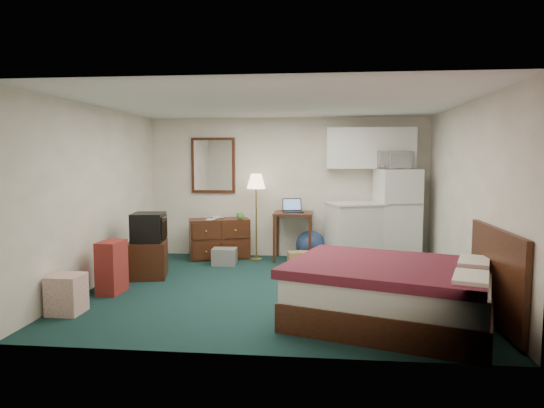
# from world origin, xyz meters

# --- Properties ---
(floor) EXTENTS (5.00, 4.50, 0.01)m
(floor) POSITION_xyz_m (0.00, 0.00, 0.00)
(floor) COLOR #13312E
(floor) RESTS_ON ground
(ceiling) EXTENTS (5.00, 4.50, 0.01)m
(ceiling) POSITION_xyz_m (0.00, 0.00, 2.50)
(ceiling) COLOR beige
(ceiling) RESTS_ON walls
(walls) EXTENTS (5.01, 4.51, 2.50)m
(walls) POSITION_xyz_m (0.00, 0.00, 1.25)
(walls) COLOR beige
(walls) RESTS_ON floor
(mirror) EXTENTS (0.80, 0.06, 1.00)m
(mirror) POSITION_xyz_m (-1.35, 2.22, 1.65)
(mirror) COLOR white
(mirror) RESTS_ON walls
(upper_cabinets) EXTENTS (1.50, 0.35, 0.70)m
(upper_cabinets) POSITION_xyz_m (1.45, 2.08, 1.95)
(upper_cabinets) COLOR silver
(upper_cabinets) RESTS_ON walls
(headboard) EXTENTS (0.06, 1.56, 1.00)m
(headboard) POSITION_xyz_m (2.46, -1.24, 0.55)
(headboard) COLOR black
(headboard) RESTS_ON walls
(dresser) EXTENTS (1.14, 0.79, 0.71)m
(dresser) POSITION_xyz_m (-1.18, 1.91, 0.35)
(dresser) COLOR black
(dresser) RESTS_ON floor
(floor_lamp) EXTENTS (0.36, 0.36, 1.51)m
(floor_lamp) POSITION_xyz_m (-0.51, 1.86, 0.75)
(floor_lamp) COLOR gold
(floor_lamp) RESTS_ON floor
(desk) EXTENTS (0.67, 0.67, 0.84)m
(desk) POSITION_xyz_m (0.13, 1.93, 0.42)
(desk) COLOR black
(desk) RESTS_ON floor
(exercise_ball) EXTENTS (0.58, 0.58, 0.52)m
(exercise_ball) POSITION_xyz_m (0.43, 1.96, 0.26)
(exercise_ball) COLOR navy
(exercise_ball) RESTS_ON floor
(kitchen_counter) EXTENTS (1.10, 0.97, 1.01)m
(kitchen_counter) POSITION_xyz_m (1.22, 1.73, 0.50)
(kitchen_counter) COLOR silver
(kitchen_counter) RESTS_ON floor
(fridge) EXTENTS (0.77, 0.77, 1.60)m
(fridge) POSITION_xyz_m (1.89, 1.88, 0.80)
(fridge) COLOR silver
(fridge) RESTS_ON floor
(bed) EXTENTS (2.42, 2.14, 0.65)m
(bed) POSITION_xyz_m (1.37, -1.24, 0.32)
(bed) COLOR #451220
(bed) RESTS_ON floor
(tv_stand) EXTENTS (0.66, 0.70, 0.54)m
(tv_stand) POSITION_xyz_m (-1.96, 0.45, 0.27)
(tv_stand) COLOR black
(tv_stand) RESTS_ON floor
(suitcase) EXTENTS (0.29, 0.44, 0.69)m
(suitcase) POSITION_xyz_m (-2.13, -0.42, 0.35)
(suitcase) COLOR maroon
(suitcase) RESTS_ON floor
(retail_box) EXTENTS (0.36, 0.36, 0.45)m
(retail_box) POSITION_xyz_m (-2.28, -1.29, 0.23)
(retail_box) COLOR white
(retail_box) RESTS_ON floor
(file_bin) EXTENTS (0.40, 0.31, 0.28)m
(file_bin) POSITION_xyz_m (-0.99, 1.41, 0.14)
(file_bin) COLOR slate
(file_bin) RESTS_ON floor
(cardboard_box_a) EXTENTS (0.34, 0.31, 0.24)m
(cardboard_box_a) POSITION_xyz_m (0.22, 1.42, 0.12)
(cardboard_box_a) COLOR #9D7348
(cardboard_box_a) RESTS_ON floor
(cardboard_box_b) EXTENTS (0.24, 0.28, 0.25)m
(cardboard_box_b) POSITION_xyz_m (0.32, 1.42, 0.12)
(cardboard_box_b) COLOR #9D7348
(cardboard_box_b) RESTS_ON floor
(laptop) EXTENTS (0.39, 0.35, 0.23)m
(laptop) POSITION_xyz_m (0.13, 1.90, 0.96)
(laptop) COLOR black
(laptop) RESTS_ON desk
(crt_tv) EXTENTS (0.52, 0.55, 0.43)m
(crt_tv) POSITION_xyz_m (-1.93, 0.44, 0.76)
(crt_tv) COLOR black
(crt_tv) RESTS_ON tv_stand
(microwave) EXTENTS (0.59, 0.38, 0.37)m
(microwave) POSITION_xyz_m (1.82, 1.90, 1.78)
(microwave) COLOR silver
(microwave) RESTS_ON fridge
(book_a) EXTENTS (0.15, 0.02, 0.21)m
(book_a) POSITION_xyz_m (-1.37, 1.77, 0.81)
(book_a) COLOR #9D7348
(book_a) RESTS_ON dresser
(book_b) EXTENTS (0.17, 0.10, 0.24)m
(book_b) POSITION_xyz_m (-1.33, 2.00, 0.83)
(book_b) COLOR #9D7348
(book_b) RESTS_ON dresser
(mug) EXTENTS (0.17, 0.15, 0.13)m
(mug) POSITION_xyz_m (-0.81, 1.91, 0.78)
(mug) COLOR #529D3C
(mug) RESTS_ON dresser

